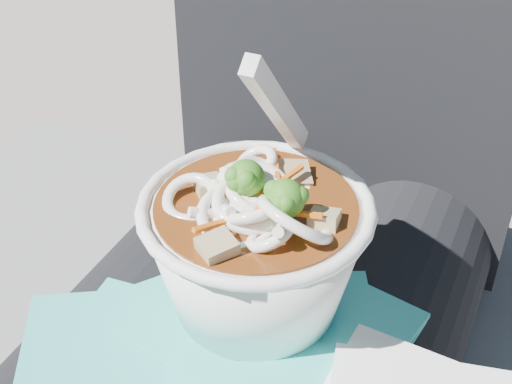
% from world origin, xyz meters
% --- Properties ---
extents(person_body, '(0.34, 0.94, 0.98)m').
position_xyz_m(person_body, '(-0.00, 0.09, 0.53)').
color(person_body, black).
rests_on(person_body, ground).
extents(plastic_bag, '(0.31, 0.30, 0.01)m').
position_xyz_m(plastic_bag, '(0.02, -0.03, 0.59)').
color(plastic_bag, '#2CB8B3').
rests_on(plastic_bag, lap).
extents(udon_bowl, '(0.16, 0.16, 0.20)m').
position_xyz_m(udon_bowl, '(0.02, 0.01, 0.65)').
color(udon_bowl, white).
rests_on(udon_bowl, plastic_bag).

